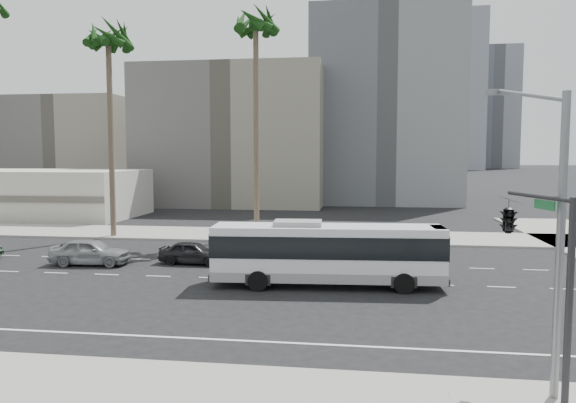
% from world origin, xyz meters
% --- Properties ---
extents(ground, '(700.00, 700.00, 0.00)m').
position_xyz_m(ground, '(0.00, 0.00, 0.00)').
color(ground, black).
rests_on(ground, ground).
extents(sidewalk_north, '(120.00, 7.00, 0.15)m').
position_xyz_m(sidewalk_north, '(0.00, 15.50, 0.07)').
color(sidewalk_north, gray).
rests_on(sidewalk_north, ground).
extents(commercial_low, '(22.00, 12.16, 5.00)m').
position_xyz_m(commercial_low, '(-30.00, 25.99, 2.50)').
color(commercial_low, beige).
rests_on(commercial_low, ground).
extents(midrise_beige_west, '(24.00, 18.00, 18.00)m').
position_xyz_m(midrise_beige_west, '(-12.00, 45.00, 9.00)').
color(midrise_beige_west, '#64625C').
rests_on(midrise_beige_west, ground).
extents(midrise_gray_center, '(20.00, 20.00, 26.00)m').
position_xyz_m(midrise_gray_center, '(8.00, 52.00, 13.00)').
color(midrise_gray_center, slate).
rests_on(midrise_gray_center, ground).
extents(midrise_beige_far, '(18.00, 16.00, 15.00)m').
position_xyz_m(midrise_beige_far, '(-38.00, 50.00, 7.50)').
color(midrise_beige_far, '#64625C').
rests_on(midrise_beige_far, ground).
extents(civic_tower, '(42.00, 42.00, 129.00)m').
position_xyz_m(civic_tower, '(-2.00, 250.00, 38.83)').
color(civic_tower, beige).
rests_on(civic_tower, ground).
extents(highrise_right, '(26.00, 26.00, 70.00)m').
position_xyz_m(highrise_right, '(45.00, 230.00, 35.00)').
color(highrise_right, slate).
rests_on(highrise_right, ground).
extents(highrise_far, '(22.00, 22.00, 60.00)m').
position_xyz_m(highrise_far, '(70.00, 260.00, 30.00)').
color(highrise_far, slate).
rests_on(highrise_far, ground).
extents(city_bus, '(11.71, 3.32, 3.32)m').
position_xyz_m(city_bus, '(3.30, -0.93, 1.75)').
color(city_bus, silver).
rests_on(city_bus, ground).
extents(car_a, '(1.85, 4.15, 1.39)m').
position_xyz_m(car_a, '(-5.19, 3.60, 0.69)').
color(car_a, black).
rests_on(car_a, ground).
extents(car_b, '(2.22, 4.83, 1.61)m').
position_xyz_m(car_b, '(-11.22, 2.46, 0.80)').
color(car_b, gray).
rests_on(car_b, ground).
extents(streetlight_corner, '(1.27, 4.06, 8.74)m').
position_xyz_m(streetlight_corner, '(10.06, -12.60, 4.92)').
color(streetlight_corner, slate).
rests_on(streetlight_corner, ground).
extents(traffic_signal, '(2.61, 3.57, 5.62)m').
position_xyz_m(traffic_signal, '(9.40, -11.56, 4.68)').
color(traffic_signal, '#262628').
rests_on(traffic_signal, ground).
extents(palm_near, '(5.40, 5.40, 18.18)m').
position_xyz_m(palm_near, '(-3.45, 14.97, 16.47)').
color(palm_near, brown).
rests_on(palm_near, ground).
extents(palm_mid, '(5.51, 5.51, 17.00)m').
position_xyz_m(palm_mid, '(-14.82, 13.01, 15.29)').
color(palm_mid, brown).
rests_on(palm_mid, ground).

